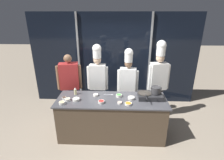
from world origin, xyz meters
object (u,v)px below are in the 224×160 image
object	(u,v)px
prep_bowl_garlic	(131,98)
prep_bowl_noodles	(67,99)
prep_bowl_rice	(96,95)
person_guest	(70,81)
serving_spoon_slotted	(110,95)
prep_bowl_soy_glaze	(64,98)
prep_bowl_ginger	(62,103)
chef_head	(98,76)
portable_stove	(150,96)
stock_pot	(156,90)
prep_bowl_bean_sprouts	(76,99)
chef_line	(159,75)
prep_bowl_bell_pepper	(101,102)
prep_bowl_scallions	(119,95)
prep_bowl_carrots	(128,104)
squeeze_bottle_oil	(75,91)
prep_bowl_shrimp	(120,103)
chef_sous	(128,79)
frying_pan	(145,92)

from	to	relation	value
prep_bowl_garlic	prep_bowl_noodles	bearing A→B (deg)	-174.92
prep_bowl_rice	person_guest	size ratio (longest dim) A/B	0.07
serving_spoon_slotted	person_guest	size ratio (longest dim) A/B	0.13
prep_bowl_noodles	prep_bowl_soy_glaze	xyz separation A→B (m)	(-0.10, 0.08, -0.00)
serving_spoon_slotted	prep_bowl_ginger	bearing A→B (deg)	-154.25
prep_bowl_garlic	chef_head	size ratio (longest dim) A/B	0.08
portable_stove	prep_bowl_noodles	bearing A→B (deg)	-173.79
stock_pot	serving_spoon_slotted	size ratio (longest dim) A/B	1.03
prep_bowl_soy_glaze	prep_bowl_garlic	size ratio (longest dim) A/B	0.62
portable_stove	prep_bowl_bean_sprouts	world-z (taller)	portable_stove
prep_bowl_ginger	chef_line	xyz separation A→B (m)	(2.14, 1.02, 0.28)
prep_bowl_bell_pepper	prep_bowl_noodles	size ratio (longest dim) A/B	1.09
prep_bowl_rice	prep_bowl_ginger	bearing A→B (deg)	-148.15
stock_pot	prep_bowl_soy_glaze	xyz separation A→B (m)	(-1.99, -0.12, -0.17)
serving_spoon_slotted	prep_bowl_scallions	bearing A→B (deg)	-24.02
prep_bowl_rice	person_guest	xyz separation A→B (m)	(-0.74, 0.60, 0.09)
prep_bowl_carrots	person_guest	distance (m)	1.75
prep_bowl_ginger	prep_bowl_garlic	distance (m)	1.46
prep_bowl_scallions	person_guest	world-z (taller)	person_guest
prep_bowl_garlic	chef_head	bearing A→B (deg)	136.45
prep_bowl_rice	prep_bowl_garlic	world-z (taller)	prep_bowl_garlic
squeeze_bottle_oil	prep_bowl_bell_pepper	world-z (taller)	squeeze_bottle_oil
person_guest	prep_bowl_soy_glaze	bearing A→B (deg)	85.28
prep_bowl_shrimp	chef_line	size ratio (longest dim) A/B	0.05
serving_spoon_slotted	prep_bowl_soy_glaze	bearing A→B (deg)	-166.98
prep_bowl_shrimp	chef_sous	size ratio (longest dim) A/B	0.05
prep_bowl_bean_sprouts	prep_bowl_rice	distance (m)	0.45
squeeze_bottle_oil	prep_bowl_noodles	distance (m)	0.33
prep_bowl_bell_pepper	chef_head	size ratio (longest dim) A/B	0.07
prep_bowl_bell_pepper	prep_bowl_shrimp	size ratio (longest dim) A/B	1.33
frying_pan	stock_pot	bearing A→B (deg)	1.29
portable_stove	prep_bowl_scallions	world-z (taller)	portable_stove
stock_pot	prep_bowl_scallions	distance (m)	0.81
portable_stove	prep_bowl_garlic	world-z (taller)	portable_stove
stock_pot	squeeze_bottle_oil	xyz separation A→B (m)	(-1.79, 0.11, -0.11)
serving_spoon_slotted	chef_head	size ratio (longest dim) A/B	0.11
prep_bowl_shrimp	chef_head	world-z (taller)	chef_head
prep_bowl_bean_sprouts	prep_bowl_scallions	size ratio (longest dim) A/B	1.14
prep_bowl_rice	person_guest	world-z (taller)	person_guest
portable_stove	chef_head	bearing A→B (deg)	150.17
portable_stove	person_guest	world-z (taller)	person_guest
serving_spoon_slotted	chef_head	xyz separation A→B (m)	(-0.35, 0.59, 0.24)
frying_pan	serving_spoon_slotted	world-z (taller)	frying_pan
frying_pan	prep_bowl_rice	distance (m)	1.09
prep_bowl_noodles	serving_spoon_slotted	size ratio (longest dim) A/B	0.56
prep_bowl_shrimp	chef_line	world-z (taller)	chef_line
prep_bowl_carrots	chef_line	distance (m)	1.30
prep_bowl_bell_pepper	person_guest	size ratio (longest dim) A/B	0.08
prep_bowl_bell_pepper	prep_bowl_rice	size ratio (longest dim) A/B	1.16
prep_bowl_shrimp	prep_bowl_garlic	world-z (taller)	prep_bowl_garlic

